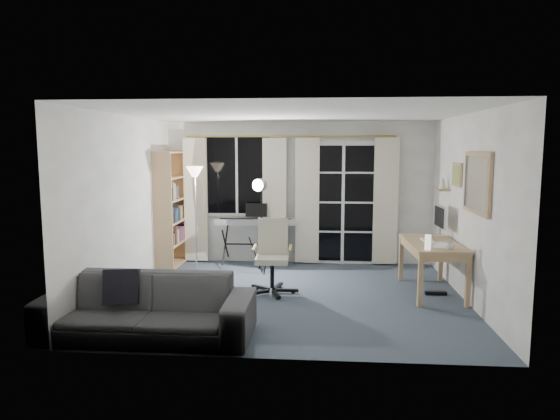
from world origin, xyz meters
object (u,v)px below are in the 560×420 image
object	(u,v)px
monitor	(440,218)
mug	(450,245)
office_chair	(273,249)
torchiere_lamp	(195,188)
bookshelf	(169,212)
desk	(432,248)
keyboard_piano	(256,222)
sofa	(147,297)
studio_light	(260,196)

from	to	relation	value
monitor	mug	xyz separation A→B (m)	(-0.10, -0.95, -0.21)
office_chair	torchiere_lamp	bearing A→B (deg)	144.71
bookshelf	desk	distance (m)	4.20
keyboard_piano	monitor	xyz separation A→B (m)	(2.77, -0.94, 0.23)
keyboard_piano	sofa	bearing A→B (deg)	-104.63
office_chair	bookshelf	bearing A→B (deg)	142.94
studio_light	mug	size ratio (longest dim) A/B	13.22
studio_light	sofa	distance (m)	2.99
mug	desk	bearing A→B (deg)	101.31
torchiere_lamp	studio_light	distance (m)	1.01
office_chair	mug	size ratio (longest dim) A/B	8.68
torchiere_lamp	keyboard_piano	world-z (taller)	torchiere_lamp
studio_light	sofa	xyz separation A→B (m)	(-0.86, -2.75, -0.80)
bookshelf	office_chair	size ratio (longest dim) A/B	1.92
bookshelf	mug	xyz separation A→B (m)	(4.10, -1.73, -0.15)
monitor	desk	bearing A→B (deg)	-115.29
sofa	keyboard_piano	bearing A→B (deg)	77.58
torchiere_lamp	mug	world-z (taller)	torchiere_lamp
mug	torchiere_lamp	bearing A→B (deg)	160.26
desk	mug	bearing A→B (deg)	-80.36
desk	monitor	distance (m)	0.60
torchiere_lamp	office_chair	size ratio (longest dim) A/B	1.68
keyboard_piano	torchiere_lamp	bearing A→B (deg)	-146.23
keyboard_piano	monitor	distance (m)	2.94
torchiere_lamp	office_chair	distance (m)	1.71
torchiere_lamp	keyboard_piano	bearing A→B (deg)	35.76
office_chair	monitor	distance (m)	2.44
keyboard_piano	bookshelf	bearing A→B (deg)	-175.62
torchiere_lamp	mug	xyz separation A→B (m)	(3.54, -1.27, -0.59)
torchiere_lamp	sofa	distance (m)	2.79
mug	sofa	world-z (taller)	sofa
torchiere_lamp	sofa	bearing A→B (deg)	-87.13
bookshelf	keyboard_piano	distance (m)	1.45
bookshelf	keyboard_piano	world-z (taller)	bookshelf
monitor	studio_light	bearing A→B (deg)	168.85
bookshelf	sofa	xyz separation A→B (m)	(0.70, -3.09, -0.48)
torchiere_lamp	desk	size ratio (longest dim) A/B	1.26
monitor	sofa	bearing A→B (deg)	-148.30
torchiere_lamp	studio_light	size ratio (longest dim) A/B	1.10
office_chair	mug	bearing A→B (deg)	-12.27
desk	torchiere_lamp	bearing A→B (deg)	165.72
bookshelf	mug	world-z (taller)	bookshelf
torchiere_lamp	desk	world-z (taller)	torchiere_lamp
keyboard_piano	studio_light	xyz separation A→B (m)	(0.13, -0.50, 0.49)
bookshelf	sofa	size ratio (longest dim) A/B	0.88
keyboard_piano	monitor	world-z (taller)	monitor
office_chair	monitor	size ratio (longest dim) A/B	1.97
keyboard_piano	mug	size ratio (longest dim) A/B	11.69
bookshelf	office_chair	bearing A→B (deg)	-34.81
mug	keyboard_piano	bearing A→B (deg)	144.81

